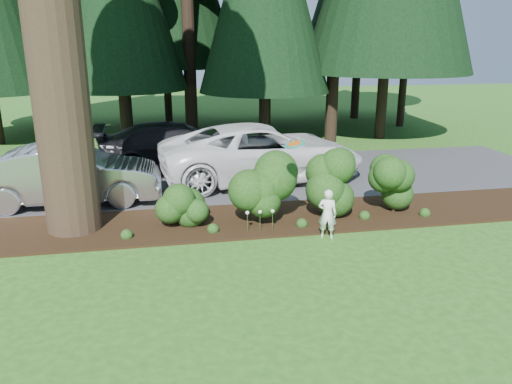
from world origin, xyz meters
TOP-DOWN VIEW (x-y plane):
  - ground at (0.00, 0.00)m, footprint 80.00×80.00m
  - mulch_bed at (0.00, 3.25)m, footprint 16.00×2.50m
  - driveway at (0.00, 7.50)m, footprint 22.00×6.00m
  - shrub_row at (0.77, 3.14)m, footprint 6.53×1.60m
  - lily_cluster at (-0.30, 2.40)m, footprint 0.69×0.09m
  - car_silver_wagon at (-4.99, 5.50)m, footprint 4.91×1.74m
  - car_white_suv at (0.66, 6.90)m, footprint 6.75×3.59m
  - car_dark_suv at (-1.92, 8.91)m, footprint 5.68×2.57m
  - child at (1.13, 1.80)m, footprint 0.50×0.42m
  - frisbee at (0.35, 1.90)m, footprint 0.45×0.45m

SIDE VIEW (x-z plane):
  - ground at x=0.00m, z-range 0.00..0.00m
  - driveway at x=0.00m, z-range 0.00..0.03m
  - mulch_bed at x=0.00m, z-range 0.00..0.05m
  - lily_cluster at x=-0.30m, z-range 0.21..0.78m
  - child at x=1.13m, z-range 0.00..1.16m
  - shrub_row at x=0.77m, z-range 0.00..1.61m
  - car_dark_suv at x=-1.92m, z-range 0.03..1.64m
  - car_silver_wagon at x=-4.99m, z-range 0.03..1.65m
  - car_white_suv at x=0.66m, z-range 0.03..1.83m
  - frisbee at x=0.35m, z-range 2.12..2.28m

